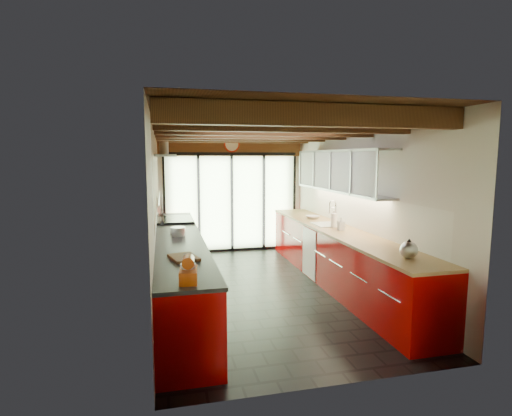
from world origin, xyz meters
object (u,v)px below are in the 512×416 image
kettle (409,249)px  bowl (313,217)px  soap_bottle (341,224)px  paper_towel (334,220)px  stand_mixer (188,271)px

kettle → bowl: 3.03m
soap_bottle → bowl: 1.23m
soap_bottle → bowl: bearing=90.0°
kettle → soap_bottle: (0.00, 1.80, -0.00)m
soap_bottle → paper_towel: bearing=90.0°
bowl → paper_towel: bearing=-90.0°
stand_mixer → paper_towel: 3.49m
stand_mixer → kettle: size_ratio=1.17×
stand_mixer → soap_bottle: bearing=39.8°
stand_mixer → paper_towel: size_ratio=1.09×
kettle → bowl: kettle is taller
paper_towel → soap_bottle: 0.28m
stand_mixer → kettle: (2.54, 0.31, 0.00)m
soap_bottle → bowl: size_ratio=0.86×
kettle → paper_towel: 2.08m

